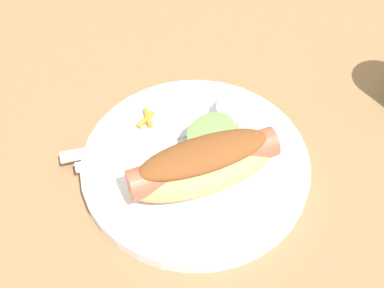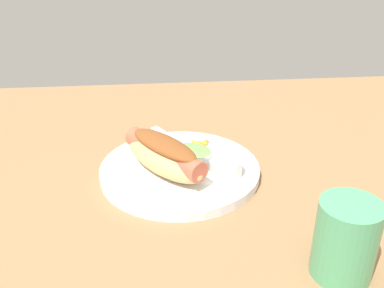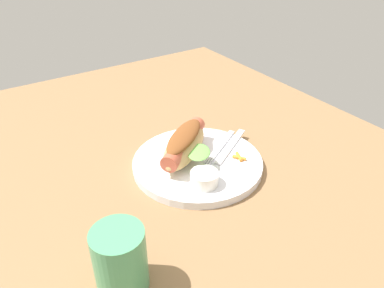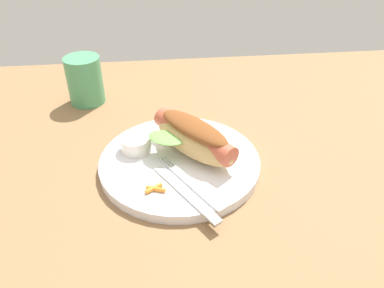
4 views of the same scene
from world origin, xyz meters
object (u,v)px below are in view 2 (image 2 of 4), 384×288
object	(u,v)px
fork	(171,147)
knife	(175,142)
hot_dog	(165,155)
drinking_cup	(346,240)
plate	(180,169)
sauce_ramekin	(226,167)
carrot_garnish	(201,143)

from	to	relation	value
fork	knife	world-z (taller)	same
hot_dog	drinking_cup	bearing A→B (deg)	4.23
fork	knife	bearing A→B (deg)	125.17
plate	drinking_cup	xyz separation A→B (cm)	(17.37, -24.58, 4.08)
plate	knife	size ratio (longest dim) A/B	1.77
sauce_ramekin	knife	bearing A→B (deg)	121.30
hot_dog	fork	bearing A→B (deg)	134.00
hot_dog	drinking_cup	size ratio (longest dim) A/B	1.74
plate	knife	xyz separation A→B (cm)	(-0.19, 8.18, 0.98)
fork	plate	bearing A→B (deg)	-20.36
knife	fork	bearing A→B (deg)	-55.03
sauce_ramekin	fork	bearing A→B (deg)	129.55
knife	drinking_cup	bearing A→B (deg)	-2.48
sauce_ramekin	drinking_cup	size ratio (longest dim) A/B	0.53
plate	fork	size ratio (longest dim) A/B	1.94
sauce_ramekin	carrot_garnish	xyz separation A→B (cm)	(-2.75, 10.50, -0.92)
sauce_ramekin	drinking_cup	world-z (taller)	drinking_cup
sauce_ramekin	hot_dog	bearing A→B (deg)	169.47
hot_dog	sauce_ramekin	bearing A→B (deg)	42.68
hot_dog	carrot_garnish	distance (cm)	11.30
fork	drinking_cup	size ratio (longest dim) A/B	1.37
plate	sauce_ramekin	world-z (taller)	sauce_ramekin
drinking_cup	carrot_garnish	bearing A→B (deg)	112.69
knife	sauce_ramekin	bearing A→B (deg)	0.62
fork	sauce_ramekin	bearing A→B (deg)	9.07
hot_dog	carrot_garnish	world-z (taller)	hot_dog
plate	knife	distance (cm)	8.24
fork	knife	xyz separation A→B (cm)	(0.91, 2.01, -0.02)
fork	drinking_cup	distance (cm)	36.01
hot_dog	drinking_cup	xyz separation A→B (cm)	(19.78, -22.72, 0.24)
sauce_ramekin	carrot_garnish	bearing A→B (deg)	104.69
fork	carrot_garnish	xyz separation A→B (cm)	(5.32, 0.73, 0.13)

